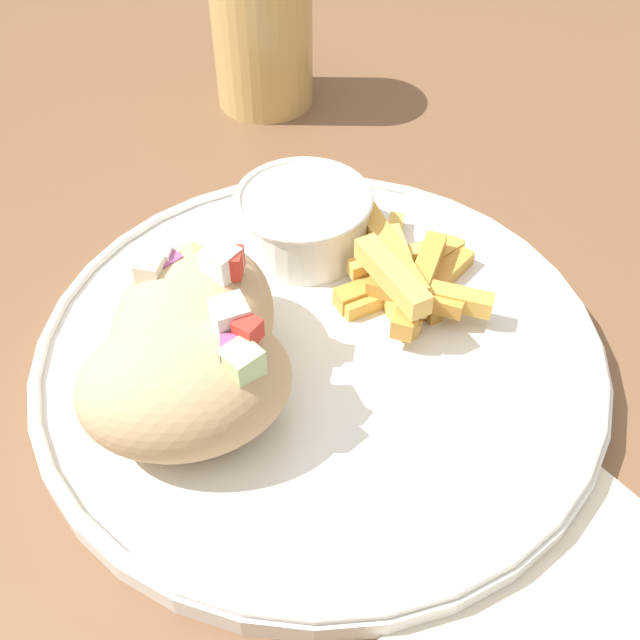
{
  "coord_description": "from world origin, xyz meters",
  "views": [
    {
      "loc": [
        -0.18,
        -0.23,
        1.03
      ],
      "look_at": [
        -0.02,
        0.01,
        0.74
      ],
      "focal_mm": 42.0,
      "sensor_mm": 36.0,
      "label": 1
    }
  ],
  "objects_px": {
    "pita_sandwich_near": "(186,383)",
    "water_glass": "(263,37)",
    "pita_sandwich_far": "(194,323)",
    "fries_pile": "(405,276)",
    "sauce_ramekin": "(304,217)",
    "plate": "(320,350)"
  },
  "relations": [
    {
      "from": "pita_sandwich_near",
      "to": "water_glass",
      "type": "xyz_separation_m",
      "value": [
        0.2,
        0.28,
        0.01
      ]
    },
    {
      "from": "pita_sandwich_far",
      "to": "water_glass",
      "type": "bearing_deg",
      "value": 6.01
    },
    {
      "from": "fries_pile",
      "to": "sauce_ramekin",
      "type": "bearing_deg",
      "value": 110.86
    },
    {
      "from": "pita_sandwich_near",
      "to": "sauce_ramekin",
      "type": "relative_size",
      "value": 1.47
    },
    {
      "from": "fries_pile",
      "to": "water_glass",
      "type": "relative_size",
      "value": 0.92
    },
    {
      "from": "pita_sandwich_far",
      "to": "sauce_ramekin",
      "type": "height_order",
      "value": "pita_sandwich_far"
    },
    {
      "from": "pita_sandwich_near",
      "to": "sauce_ramekin",
      "type": "height_order",
      "value": "pita_sandwich_near"
    },
    {
      "from": "sauce_ramekin",
      "to": "water_glass",
      "type": "bearing_deg",
      "value": 66.94
    },
    {
      "from": "sauce_ramekin",
      "to": "pita_sandwich_near",
      "type": "bearing_deg",
      "value": -144.01
    },
    {
      "from": "pita_sandwich_far",
      "to": "fries_pile",
      "type": "height_order",
      "value": "pita_sandwich_far"
    },
    {
      "from": "sauce_ramekin",
      "to": "water_glass",
      "type": "xyz_separation_m",
      "value": [
        0.08,
        0.19,
        0.02
      ]
    },
    {
      "from": "fries_pile",
      "to": "water_glass",
      "type": "distance_m",
      "value": 0.27
    },
    {
      "from": "fries_pile",
      "to": "pita_sandwich_near",
      "type": "bearing_deg",
      "value": -172.88
    },
    {
      "from": "plate",
      "to": "fries_pile",
      "type": "height_order",
      "value": "fries_pile"
    },
    {
      "from": "plate",
      "to": "sauce_ramekin",
      "type": "xyz_separation_m",
      "value": [
        0.04,
        0.08,
        0.03
      ]
    },
    {
      "from": "fries_pile",
      "to": "sauce_ramekin",
      "type": "relative_size",
      "value": 1.31
    },
    {
      "from": "water_glass",
      "to": "pita_sandwich_far",
      "type": "bearing_deg",
      "value": -126.56
    },
    {
      "from": "pita_sandwich_near",
      "to": "fries_pile",
      "type": "height_order",
      "value": "pita_sandwich_near"
    },
    {
      "from": "plate",
      "to": "pita_sandwich_near",
      "type": "xyz_separation_m",
      "value": [
        -0.08,
        -0.01,
        0.04
      ]
    },
    {
      "from": "fries_pile",
      "to": "sauce_ramekin",
      "type": "distance_m",
      "value": 0.08
    },
    {
      "from": "sauce_ramekin",
      "to": "plate",
      "type": "bearing_deg",
      "value": -116.26
    },
    {
      "from": "water_glass",
      "to": "pita_sandwich_near",
      "type": "bearing_deg",
      "value": -126.03
    }
  ]
}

